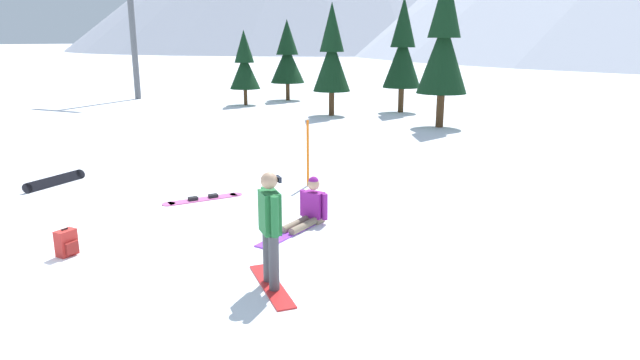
# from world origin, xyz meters

# --- Properties ---
(ground_plane) EXTENTS (800.00, 800.00, 0.00)m
(ground_plane) POSITION_xyz_m (0.00, 0.00, 0.00)
(ground_plane) COLOR white
(snowboarder_foreground) EXTENTS (1.32, 1.31, 1.72)m
(snowboarder_foreground) POSITION_xyz_m (3.46, 0.49, 0.90)
(snowboarder_foreground) COLOR red
(snowboarder_foreground) RESTS_ON ground_plane
(snowboarder_midground) EXTENTS (0.68, 1.87, 0.93)m
(snowboarder_midground) POSITION_xyz_m (2.74, 3.23, 0.31)
(snowboarder_midground) COLOR gray
(snowboarder_midground) RESTS_ON ground_plane
(loose_snowboard_near_right) EXTENTS (0.18, 1.83, 0.23)m
(loose_snowboard_near_right) POSITION_xyz_m (-4.27, 3.29, 0.12)
(loose_snowboard_near_right) COLOR black
(loose_snowboard_near_right) RESTS_ON ground_plane
(loose_snowboard_near_left) EXTENTS (1.31, 1.66, 0.09)m
(loose_snowboard_near_left) POSITION_xyz_m (-0.17, 3.78, 0.02)
(loose_snowboard_near_left) COLOR pink
(loose_snowboard_near_left) RESTS_ON ground_plane
(backpack_red) EXTENTS (0.28, 0.33, 0.47)m
(backpack_red) POSITION_xyz_m (-0.23, 0.12, 0.21)
(backpack_red) COLOR red
(backpack_red) RESTS_ON ground_plane
(trail_marker_pole) EXTENTS (0.06, 0.06, 1.63)m
(trail_marker_pole) POSITION_xyz_m (1.44, 5.87, 0.81)
(trail_marker_pole) COLOR orange
(trail_marker_pole) RESTS_ON ground_plane
(pine_tree_young) EXTENTS (1.75, 1.75, 5.19)m
(pine_tree_young) POSITION_xyz_m (-3.24, 18.07, 2.83)
(pine_tree_young) COLOR #472D19
(pine_tree_young) RESTS_ON ground_plane
(pine_tree_slender) EXTENTS (1.65, 1.65, 4.03)m
(pine_tree_slender) POSITION_xyz_m (-9.27, 20.05, 2.20)
(pine_tree_slender) COLOR #472D19
(pine_tree_slender) RESTS_ON ground_plane
(pine_tree_twin) EXTENTS (2.02, 2.02, 6.28)m
(pine_tree_twin) POSITION_xyz_m (2.25, 16.62, 3.42)
(pine_tree_twin) COLOR #472D19
(pine_tree_twin) RESTS_ON ground_plane
(pine_tree_short) EXTENTS (2.00, 2.00, 4.66)m
(pine_tree_short) POSITION_xyz_m (-8.32, 23.22, 2.54)
(pine_tree_short) COLOR #472D19
(pine_tree_short) RESTS_ON ground_plane
(pine_tree_broad) EXTENTS (1.87, 1.87, 5.52)m
(pine_tree_broad) POSITION_xyz_m (-0.60, 20.60, 3.01)
(pine_tree_broad) COLOR #472D19
(pine_tree_broad) RESTS_ON ground_plane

